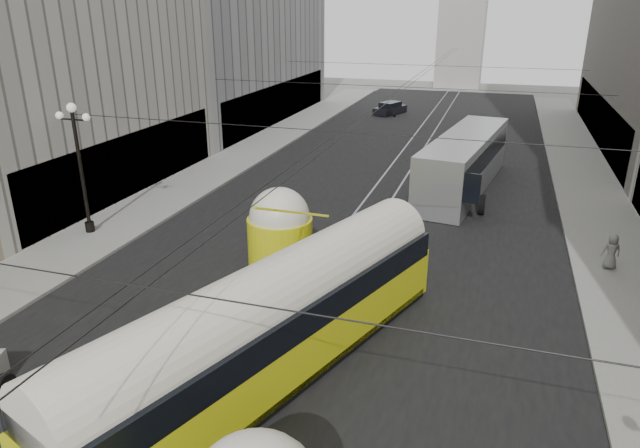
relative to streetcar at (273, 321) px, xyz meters
The scene contains 12 objects.
road 22.53m from the streetcar, 91.28° to the left, with size 20.00×85.00×0.02m, color black.
sidewalk_left 28.85m from the streetcar, 115.73° to the left, with size 4.00×72.00×0.15m, color gray.
sidewalk_right 28.43m from the streetcar, 66.09° to the left, with size 4.00×72.00×0.15m, color gray.
rail_left 22.56m from the streetcar, 93.19° to the left, with size 0.12×85.00×0.04m, color gray.
rail_right 22.52m from the streetcar, 89.36° to the left, with size 0.12×85.00×0.04m, color gray.
lamppost_left_mid 15.44m from the streetcar, 148.77° to the left, with size 1.86×0.44×6.37m.
catenary 21.81m from the streetcar, 91.02° to the left, with size 25.00×72.00×0.23m.
streetcar is the anchor object (origin of this frame).
city_bus 21.70m from the streetcar, 79.34° to the left, with size 4.71×13.68×3.40m.
sedan_white_far 34.13m from the streetcar, 82.06° to the left, with size 2.07×4.47×1.38m.
sedan_dark_far 46.04m from the streetcar, 96.66° to the left, with size 3.07×4.37×1.28m.
pedestrian_sidewalk_right 15.66m from the streetcar, 45.42° to the left, with size 0.76×0.47×1.56m, color slate.
Camera 1 is at (6.37, -3.73, 10.72)m, focal length 32.00 mm.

